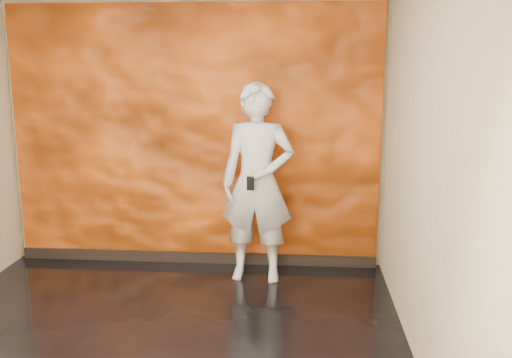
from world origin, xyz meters
name	(u,v)px	position (x,y,z in m)	size (l,w,h in m)	color
room	(143,170)	(0.00, 0.00, 1.40)	(4.02, 4.02, 2.81)	black
feature_wall	(194,137)	(0.00, 1.96, 1.38)	(3.90, 0.06, 2.75)	orange
baseboard	(196,257)	(0.00, 1.92, 0.06)	(3.90, 0.04, 0.12)	black
man	(257,183)	(0.71, 1.53, 0.99)	(0.72, 0.47, 1.98)	#A9AFB8
phone	(250,183)	(0.66, 1.28, 1.04)	(0.07, 0.01, 0.13)	black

